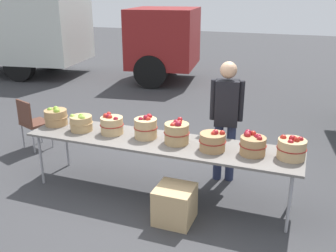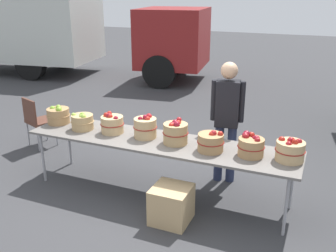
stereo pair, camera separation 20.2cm
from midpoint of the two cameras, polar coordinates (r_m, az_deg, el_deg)
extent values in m
plane|color=#38383A|center=(5.15, -2.34, -10.02)|extent=(40.00, 40.00, 0.00)
cube|color=slate|center=(4.82, -2.46, -2.43)|extent=(3.50, 0.76, 0.03)
cylinder|color=#99999E|center=(5.55, -19.41, -4.73)|extent=(0.04, 0.04, 0.72)
cylinder|color=#99999E|center=(4.39, 16.36, -11.11)|extent=(0.04, 0.04, 0.72)
cylinder|color=#99999E|center=(5.98, -15.82, -2.56)|extent=(0.04, 0.04, 0.72)
cylinder|color=#99999E|center=(4.92, 16.98, -7.66)|extent=(0.04, 0.04, 0.72)
cylinder|color=#A87F51|center=(5.61, -17.38, 1.24)|extent=(0.31, 0.31, 0.22)
torus|color=#A87F51|center=(5.61, -17.39, 1.34)|extent=(0.33, 0.33, 0.01)
sphere|color=#8CB738|center=(5.49, -17.24, 2.13)|extent=(0.08, 0.08, 0.08)
sphere|color=#8CB738|center=(5.50, -17.32, 2.03)|extent=(0.07, 0.07, 0.07)
sphere|color=#8CB738|center=(5.62, -17.40, 2.49)|extent=(0.07, 0.07, 0.07)
sphere|color=#8CB738|center=(5.53, -17.47, 2.05)|extent=(0.07, 0.07, 0.07)
sphere|color=#7AA833|center=(5.56, -17.25, 2.31)|extent=(0.07, 0.07, 0.07)
sphere|color=#7AA833|center=(5.62, -18.21, 2.26)|extent=(0.08, 0.08, 0.08)
cylinder|color=tan|center=(5.29, -13.89, 0.39)|extent=(0.30, 0.30, 0.20)
torus|color=tan|center=(5.29, -13.90, 0.49)|extent=(0.32, 0.32, 0.01)
sphere|color=#8CB738|center=(5.26, -13.98, 1.39)|extent=(0.07, 0.07, 0.07)
sphere|color=#7AA833|center=(5.20, -13.80, 1.23)|extent=(0.07, 0.07, 0.07)
sphere|color=#9EC647|center=(5.21, -13.95, 1.15)|extent=(0.08, 0.08, 0.08)
sphere|color=#7AA833|center=(5.26, -13.91, 1.46)|extent=(0.07, 0.07, 0.07)
sphere|color=#9EC647|center=(5.17, -13.72, 1.18)|extent=(0.07, 0.07, 0.07)
sphere|color=#9EC647|center=(5.29, -15.17, 1.40)|extent=(0.06, 0.06, 0.06)
cylinder|color=tan|center=(5.10, -9.50, 0.08)|extent=(0.30, 0.30, 0.22)
torus|color=maroon|center=(5.09, -9.50, 0.20)|extent=(0.32, 0.32, 0.01)
sphere|color=#B22319|center=(5.12, -9.95, 1.75)|extent=(0.06, 0.06, 0.06)
sphere|color=#B22319|center=(5.09, -10.43, 1.48)|extent=(0.07, 0.07, 0.07)
sphere|color=maroon|center=(5.05, -9.98, 1.37)|extent=(0.08, 0.08, 0.08)
sphere|color=maroon|center=(4.98, -8.96, 1.01)|extent=(0.07, 0.07, 0.07)
sphere|color=#B22319|center=(5.05, -9.87, 1.29)|extent=(0.08, 0.08, 0.08)
cylinder|color=tan|center=(4.89, -4.53, -0.35)|extent=(0.29, 0.29, 0.25)
torus|color=maroon|center=(4.89, -4.54, -0.21)|extent=(0.31, 0.31, 0.01)
sphere|color=#B22319|center=(4.82, -4.21, 0.98)|extent=(0.07, 0.07, 0.07)
sphere|color=maroon|center=(4.84, -5.29, 0.99)|extent=(0.06, 0.06, 0.06)
sphere|color=maroon|center=(4.83, -4.55, 1.26)|extent=(0.07, 0.07, 0.07)
sphere|color=maroon|center=(4.94, -4.02, 1.42)|extent=(0.08, 0.08, 0.08)
sphere|color=maroon|center=(4.91, -3.95, 1.39)|extent=(0.07, 0.07, 0.07)
sphere|color=#B22319|center=(4.86, -4.49, 1.05)|extent=(0.06, 0.06, 0.06)
cylinder|color=tan|center=(4.70, 0.08, -1.13)|extent=(0.30, 0.30, 0.25)
torus|color=maroon|center=(4.70, 0.08, -0.99)|extent=(0.32, 0.32, 0.01)
sphere|color=maroon|center=(4.60, 0.28, 0.22)|extent=(0.08, 0.08, 0.08)
sphere|color=maroon|center=(4.68, 0.16, 0.39)|extent=(0.07, 0.07, 0.07)
sphere|color=maroon|center=(4.74, 0.56, 0.97)|extent=(0.07, 0.07, 0.07)
sphere|color=#B22319|center=(4.61, -0.53, 0.04)|extent=(0.07, 0.07, 0.07)
sphere|color=#B22319|center=(4.68, 0.47, 0.50)|extent=(0.07, 0.07, 0.07)
sphere|color=maroon|center=(4.69, -0.01, 0.52)|extent=(0.08, 0.08, 0.08)
sphere|color=maroon|center=(4.63, -0.40, 0.16)|extent=(0.08, 0.08, 0.08)
cylinder|color=#A87F51|center=(4.53, 5.38, -2.37)|extent=(0.30, 0.30, 0.21)
torus|color=maroon|center=(4.53, 5.39, -2.25)|extent=(0.32, 0.32, 0.01)
sphere|color=#B22319|center=(4.48, 5.57, -1.18)|extent=(0.07, 0.07, 0.07)
sphere|color=maroon|center=(4.48, 5.59, -1.27)|extent=(0.08, 0.08, 0.08)
sphere|color=maroon|center=(4.49, 5.82, -0.99)|extent=(0.07, 0.07, 0.07)
sphere|color=#B22319|center=(4.49, 6.83, -1.07)|extent=(0.07, 0.07, 0.07)
cylinder|color=#A87F51|center=(4.48, 11.30, -2.94)|extent=(0.29, 0.29, 0.21)
torus|color=maroon|center=(4.48, 11.31, -2.82)|extent=(0.31, 0.31, 0.01)
sphere|color=maroon|center=(4.48, 10.46, -1.21)|extent=(0.08, 0.08, 0.08)
sphere|color=maroon|center=(4.46, 12.05, -1.64)|extent=(0.08, 0.08, 0.08)
sphere|color=maroon|center=(4.48, 11.80, -1.66)|extent=(0.07, 0.07, 0.07)
sphere|color=maroon|center=(4.51, 10.61, -1.00)|extent=(0.08, 0.08, 0.08)
sphere|color=#B22319|center=(4.53, 11.33, -1.16)|extent=(0.08, 0.08, 0.08)
sphere|color=maroon|center=(4.47, 10.53, -1.36)|extent=(0.08, 0.08, 0.08)
sphere|color=maroon|center=(4.40, 12.22, -1.88)|extent=(0.06, 0.06, 0.06)
cylinder|color=tan|center=(4.48, 16.74, -3.32)|extent=(0.31, 0.31, 0.22)
torus|color=maroon|center=(4.48, 16.76, -3.19)|extent=(0.33, 0.33, 0.01)
sphere|color=#B22319|center=(4.45, 16.73, -1.98)|extent=(0.06, 0.06, 0.06)
sphere|color=maroon|center=(4.47, 17.95, -1.93)|extent=(0.07, 0.07, 0.07)
sphere|color=#B22319|center=(4.46, 16.98, -1.80)|extent=(0.07, 0.07, 0.07)
sphere|color=#B22319|center=(4.47, 15.58, -1.73)|extent=(0.07, 0.07, 0.07)
sphere|color=#B22319|center=(4.41, 17.44, -1.97)|extent=(0.07, 0.07, 0.07)
sphere|color=maroon|center=(4.37, 16.57, -2.38)|extent=(0.07, 0.07, 0.07)
sphere|color=maroon|center=(4.45, 16.82, -1.78)|extent=(0.07, 0.07, 0.07)
cylinder|color=#262D4C|center=(5.37, 8.23, -4.00)|extent=(0.12, 0.12, 0.82)
cylinder|color=#262D4C|center=(5.37, 6.40, -3.88)|extent=(0.12, 0.12, 0.82)
cube|color=black|center=(5.12, 7.66, 3.43)|extent=(0.34, 0.27, 0.62)
sphere|color=tan|center=(5.02, 7.89, 8.27)|extent=(0.22, 0.22, 0.22)
cylinder|color=black|center=(5.11, 9.69, 3.67)|extent=(0.09, 0.09, 0.55)
cylinder|color=black|center=(5.13, 5.67, 3.92)|extent=(0.09, 0.09, 0.55)
cube|color=silver|center=(13.01, -22.40, 14.18)|extent=(4.48, 2.79, 2.30)
cube|color=maroon|center=(11.15, -1.12, 13.08)|extent=(2.09, 2.34, 1.60)
cube|color=black|center=(10.95, 3.35, 14.62)|extent=(0.30, 1.75, 0.80)
cylinder|color=black|center=(12.21, -0.81, 9.89)|extent=(0.93, 0.41, 0.90)
cylinder|color=black|center=(10.40, -3.16, 8.10)|extent=(0.93, 0.41, 0.90)
cylinder|color=black|center=(13.64, -17.43, 10.04)|extent=(0.93, 0.41, 0.90)
cylinder|color=black|center=(12.04, -21.78, 8.34)|extent=(0.93, 0.41, 0.90)
cube|color=brown|center=(6.79, -19.94, 0.41)|extent=(0.52, 0.52, 0.04)
cube|color=brown|center=(6.65, -21.50, 1.81)|extent=(0.38, 0.17, 0.40)
cylinder|color=gray|center=(6.80, -17.77, -1.37)|extent=(0.02, 0.02, 0.42)
cylinder|color=gray|center=(7.08, -19.21, -0.70)|extent=(0.02, 0.02, 0.42)
cylinder|color=gray|center=(6.65, -20.25, -2.15)|extent=(0.02, 0.02, 0.42)
cylinder|color=gray|center=(6.94, -21.62, -1.43)|extent=(0.02, 0.02, 0.42)
cube|color=tan|center=(4.49, -0.30, -11.62)|extent=(0.43, 0.43, 0.43)
camera|label=1|loc=(0.10, -91.15, -0.41)|focal=40.83mm
camera|label=2|loc=(0.10, 88.85, 0.41)|focal=40.83mm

